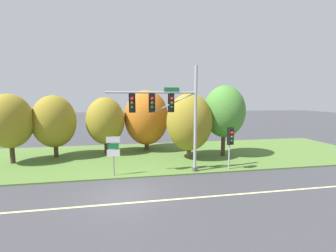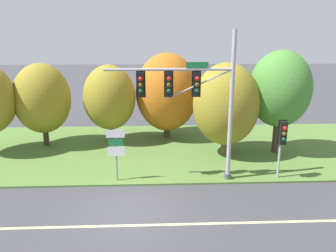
# 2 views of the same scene
# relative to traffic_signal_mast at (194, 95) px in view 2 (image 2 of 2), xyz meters

# --- Properties ---
(ground_plane) EXTENTS (160.00, 160.00, 0.00)m
(ground_plane) POSITION_rel_traffic_signal_mast_xyz_m (-3.24, -3.02, -4.67)
(ground_plane) COLOR #3D3D42
(lane_stripe) EXTENTS (36.00, 0.16, 0.01)m
(lane_stripe) POSITION_rel_traffic_signal_mast_xyz_m (-3.24, -4.22, -4.67)
(lane_stripe) COLOR beige
(lane_stripe) RESTS_ON ground
(grass_verge) EXTENTS (48.00, 11.50, 0.10)m
(grass_verge) POSITION_rel_traffic_signal_mast_xyz_m (-3.24, 5.23, -4.62)
(grass_verge) COLOR #517533
(grass_verge) RESTS_ON ground
(traffic_signal_mast) EXTENTS (6.55, 0.49, 7.77)m
(traffic_signal_mast) POSITION_rel_traffic_signal_mast_xyz_m (0.00, 0.00, 0.00)
(traffic_signal_mast) COLOR #9EA0A5
(traffic_signal_mast) RESTS_ON grass_verge
(pedestrian_signal_near_kerb) EXTENTS (0.46, 0.55, 3.25)m
(pedestrian_signal_near_kerb) POSITION_rel_traffic_signal_mast_xyz_m (4.65, -0.15, -2.20)
(pedestrian_signal_near_kerb) COLOR #9EA0A5
(pedestrian_signal_near_kerb) RESTS_ON grass_verge
(route_sign_post) EXTENTS (0.95, 0.08, 2.85)m
(route_sign_post) POSITION_rel_traffic_signal_mast_xyz_m (-4.02, 0.00, -2.71)
(route_sign_post) COLOR slate
(route_sign_post) RESTS_ON grass_verge
(tree_left_of_mast) EXTENTS (3.80, 3.80, 5.72)m
(tree_left_of_mast) POSITION_rel_traffic_signal_mast_xyz_m (-9.60, 6.09, -1.24)
(tree_left_of_mast) COLOR #423021
(tree_left_of_mast) RESTS_ON grass_verge
(tree_behind_signpost) EXTENTS (3.67, 3.67, 5.55)m
(tree_behind_signpost) POSITION_rel_traffic_signal_mast_xyz_m (-5.15, 6.79, -1.33)
(tree_behind_signpost) COLOR #423021
(tree_behind_signpost) RESTS_ON grass_verge
(tree_mid_verge) EXTENTS (4.59, 4.59, 6.30)m
(tree_mid_verge) POSITION_rel_traffic_signal_mast_xyz_m (-1.05, 7.77, -1.15)
(tree_mid_verge) COLOR #4C3823
(tree_mid_verge) RESTS_ON grass_verge
(tree_tall_centre) EXTENTS (4.15, 4.15, 5.91)m
(tree_tall_centre) POSITION_rel_traffic_signal_mast_xyz_m (2.49, 3.76, -1.27)
(tree_tall_centre) COLOR brown
(tree_tall_centre) RESTS_ON grass_verge
(tree_right_far) EXTENTS (3.88, 3.88, 6.63)m
(tree_right_far) POSITION_rel_traffic_signal_mast_xyz_m (5.94, 4.03, -0.38)
(tree_right_far) COLOR #423021
(tree_right_far) RESTS_ON grass_verge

